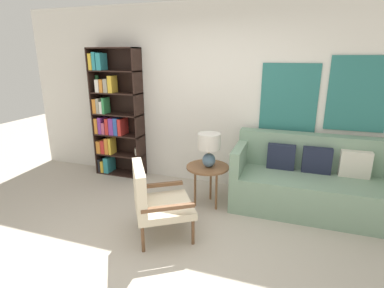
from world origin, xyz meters
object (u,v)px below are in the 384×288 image
object	(u,v)px
bookshelf	(112,116)
couch	(315,184)
armchair	(153,198)
side_table	(208,170)
table_lamp	(209,146)

from	to	relation	value
bookshelf	couch	xyz separation A→B (m)	(3.16, -0.26, -0.64)
armchair	side_table	world-z (taller)	armchair
bookshelf	armchair	xyz separation A→B (m)	(1.45, -1.49, -0.54)
armchair	bookshelf	bearing A→B (deg)	134.08
armchair	couch	size ratio (longest dim) A/B	0.41
bookshelf	couch	distance (m)	3.24
side_table	couch	bearing A→B (deg)	14.48
armchair	couch	world-z (taller)	couch
armchair	side_table	bearing A→B (deg)	67.65
bookshelf	side_table	bearing A→B (deg)	-18.49
table_lamp	bookshelf	bearing A→B (deg)	161.18
bookshelf	side_table	world-z (taller)	bookshelf
armchair	couch	bearing A→B (deg)	35.79
bookshelf	armchair	size ratio (longest dim) A/B	2.44
side_table	bookshelf	bearing A→B (deg)	161.51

